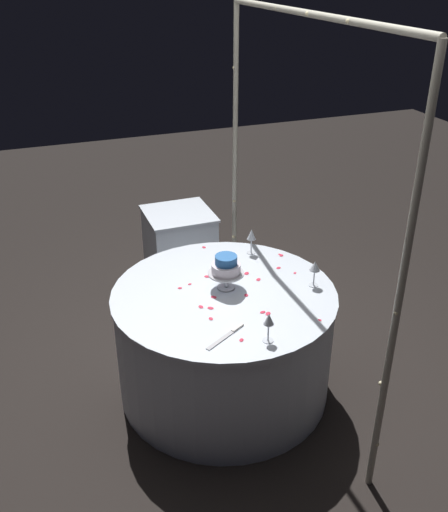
% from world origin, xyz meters
% --- Properties ---
extents(ground_plane, '(12.00, 12.00, 0.00)m').
position_xyz_m(ground_plane, '(0.00, 0.00, 0.00)').
color(ground_plane, black).
extents(decorative_arch, '(2.06, 0.06, 2.30)m').
position_xyz_m(decorative_arch, '(-0.00, 0.46, 1.48)').
color(decorative_arch, '#B7B29E').
rests_on(decorative_arch, ground).
extents(main_table, '(1.37, 1.37, 0.74)m').
position_xyz_m(main_table, '(0.00, 0.00, 0.37)').
color(main_table, silver).
rests_on(main_table, ground).
extents(side_table, '(0.52, 0.52, 0.75)m').
position_xyz_m(side_table, '(-1.22, 0.08, 0.38)').
color(side_table, silver).
rests_on(side_table, ground).
extents(tiered_cake, '(0.22, 0.22, 0.22)m').
position_xyz_m(tiered_cake, '(-0.04, 0.03, 0.88)').
color(tiered_cake, silver).
rests_on(tiered_cake, main_table).
extents(wine_glass_0, '(0.06, 0.06, 0.17)m').
position_xyz_m(wine_glass_0, '(0.54, 0.04, 0.86)').
color(wine_glass_0, silver).
rests_on(wine_glass_0, main_table).
extents(wine_glass_1, '(0.06, 0.06, 0.17)m').
position_xyz_m(wine_glass_1, '(0.12, 0.55, 0.86)').
color(wine_glass_1, silver).
rests_on(wine_glass_1, main_table).
extents(wine_glass_2, '(0.06, 0.06, 0.18)m').
position_xyz_m(wine_glass_2, '(-0.42, 0.35, 0.87)').
color(wine_glass_2, silver).
rests_on(wine_glass_2, main_table).
extents(cake_knife, '(0.17, 0.27, 0.01)m').
position_xyz_m(cake_knife, '(0.42, -0.14, 0.74)').
color(cake_knife, silver).
rests_on(cake_knife, main_table).
extents(rose_petal_0, '(0.05, 0.04, 0.00)m').
position_xyz_m(rose_petal_0, '(-0.06, 0.26, 0.74)').
color(rose_petal_0, '#E02D47').
rests_on(rose_petal_0, main_table).
extents(rose_petal_1, '(0.03, 0.04, 0.00)m').
position_xyz_m(rose_petal_1, '(0.28, 0.13, 0.74)').
color(rose_petal_1, '#E02D47').
rests_on(rose_petal_1, main_table).
extents(rose_petal_2, '(0.04, 0.05, 0.00)m').
position_xyz_m(rose_petal_2, '(-0.21, -0.03, 0.74)').
color(rose_petal_2, '#E02D47').
rests_on(rose_petal_2, main_table).
extents(rose_petal_3, '(0.04, 0.03, 0.00)m').
position_xyz_m(rose_petal_3, '(0.08, 0.11, 0.74)').
color(rose_petal_3, '#E02D47').
rests_on(rose_petal_3, main_table).
extents(rose_petal_4, '(0.04, 0.03, 0.00)m').
position_xyz_m(rose_petal_4, '(0.11, -0.18, 0.74)').
color(rose_petal_4, '#E02D47').
rests_on(rose_petal_4, main_table).
extents(rose_petal_5, '(0.03, 0.03, 0.00)m').
position_xyz_m(rose_petal_5, '(-0.32, 0.53, 0.74)').
color(rose_petal_5, '#E02D47').
rests_on(rose_petal_5, main_table).
extents(rose_petal_6, '(0.02, 0.03, 0.00)m').
position_xyz_m(rose_petal_6, '(-0.16, -0.17, 0.74)').
color(rose_petal_6, '#E02D47').
rests_on(rose_petal_6, main_table).
extents(rose_petal_7, '(0.05, 0.05, 0.00)m').
position_xyz_m(rose_petal_7, '(-0.16, 0.22, 0.74)').
color(rose_petal_7, '#E02D47').
rests_on(rose_petal_7, main_table).
extents(rose_petal_8, '(0.04, 0.04, 0.00)m').
position_xyz_m(rose_petal_8, '(-0.31, 0.06, 0.74)').
color(rose_petal_8, '#E02D47').
rests_on(rose_petal_8, main_table).
extents(rose_petal_9, '(0.04, 0.04, 0.00)m').
position_xyz_m(rose_petal_9, '(0.49, -0.09, 0.74)').
color(rose_petal_9, '#E02D47').
rests_on(rose_petal_9, main_table).
extents(rose_petal_10, '(0.03, 0.02, 0.00)m').
position_xyz_m(rose_petal_10, '(0.47, 0.40, 0.74)').
color(rose_petal_10, '#E02D47').
rests_on(rose_petal_10, main_table).
extents(rose_petal_11, '(0.03, 0.02, 0.00)m').
position_xyz_m(rose_petal_11, '(0.24, -0.17, 0.74)').
color(rose_petal_11, '#E02D47').
rests_on(rose_petal_11, main_table).
extents(rose_petal_12, '(0.03, 0.03, 0.00)m').
position_xyz_m(rose_petal_12, '(-0.06, 0.51, 0.74)').
color(rose_petal_12, '#E02D47').
rests_on(rose_petal_12, main_table).
extents(rose_petal_13, '(0.05, 0.04, 0.00)m').
position_xyz_m(rose_petal_13, '(0.03, -0.08, 0.74)').
color(rose_petal_13, '#E02D47').
rests_on(rose_petal_13, main_table).
extents(rose_petal_14, '(0.04, 0.04, 0.00)m').
position_xyz_m(rose_petal_14, '(-0.31, 0.53, 0.74)').
color(rose_petal_14, '#E02D47').
rests_on(rose_petal_14, main_table).
extents(rose_petal_15, '(0.04, 0.05, 0.00)m').
position_xyz_m(rose_petal_15, '(-0.33, 0.09, 0.74)').
color(rose_petal_15, '#E02D47').
rests_on(rose_petal_15, main_table).
extents(rose_petal_16, '(0.04, 0.03, 0.00)m').
position_xyz_m(rose_petal_16, '(-0.61, 0.08, 0.74)').
color(rose_petal_16, '#E02D47').
rests_on(rose_petal_16, main_table).
extents(rose_petal_17, '(0.03, 0.03, 0.00)m').
position_xyz_m(rose_petal_17, '(-0.14, -0.24, 0.74)').
color(rose_petal_17, '#E02D47').
rests_on(rose_petal_17, main_table).
extents(rose_petal_18, '(0.03, 0.04, 0.00)m').
position_xyz_m(rose_petal_18, '(-0.16, 0.44, 0.74)').
color(rose_petal_18, '#E02D47').
rests_on(rose_petal_18, main_table).
extents(rose_petal_19, '(0.05, 0.05, 0.00)m').
position_xyz_m(rose_petal_19, '(0.31, 0.15, 0.74)').
color(rose_petal_19, '#E02D47').
rests_on(rose_petal_19, main_table).
extents(rose_petal_20, '(0.05, 0.05, 0.00)m').
position_xyz_m(rose_petal_20, '(0.14, -0.14, 0.74)').
color(rose_petal_20, '#E02D47').
rests_on(rose_petal_20, main_table).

